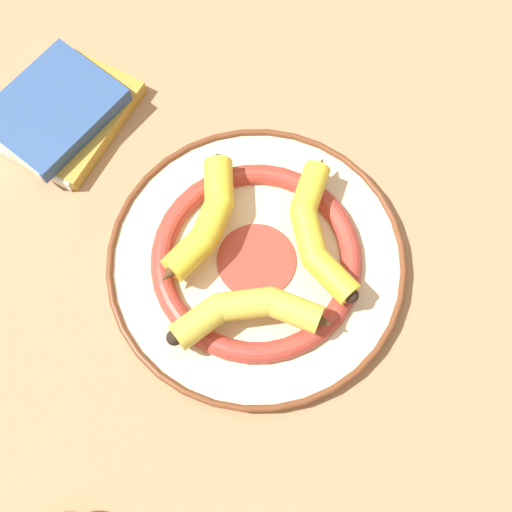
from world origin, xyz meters
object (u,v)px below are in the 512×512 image
(book_stack, at_px, (61,113))
(banana_b, at_px, (249,312))
(banana_a, at_px, (316,230))
(decorative_bowl, at_px, (256,262))
(banana_c, at_px, (205,221))

(book_stack, bearing_deg, banana_b, 73.56)
(banana_a, bearing_deg, decorative_bowl, -80.40)
(banana_c, height_order, book_stack, banana_c)
(banana_a, relative_size, banana_b, 1.04)
(banana_a, height_order, banana_c, banana_c)
(decorative_bowl, distance_m, banana_c, 0.09)
(banana_a, xyz_separation_m, banana_c, (0.08, -0.12, 0.00))
(banana_b, height_order, banana_c, banana_c)
(decorative_bowl, distance_m, banana_b, 0.09)
(decorative_bowl, height_order, book_stack, book_stack)
(banana_b, bearing_deg, decorative_bowl, -103.74)
(banana_b, xyz_separation_m, book_stack, (-0.07, -0.39, -0.03))
(banana_b, distance_m, book_stack, 0.40)
(banana_a, distance_m, book_stack, 0.40)
(book_stack, bearing_deg, banana_a, 93.40)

